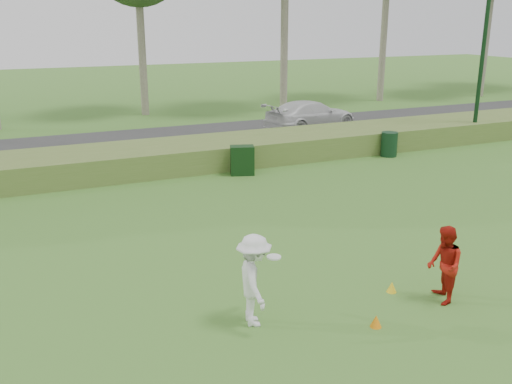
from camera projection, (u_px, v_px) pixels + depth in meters
name	position (u px, v px, depth m)	size (l,w,h in m)	color
ground	(338.00, 310.00, 11.16)	(120.00, 120.00, 0.00)	#376E24
reed_strip	(170.00, 156.00, 21.51)	(80.00, 3.00, 0.90)	#506E2C
park_road	(141.00, 142.00, 26.00)	(80.00, 6.00, 0.06)	#2D2D2D
lamp_post	(487.00, 14.00, 24.53)	(0.70, 0.70, 8.18)	black
player_white	(254.00, 280.00, 10.45)	(0.97, 1.25, 1.76)	white
player_red	(444.00, 265.00, 11.29)	(0.77, 0.60, 1.59)	#A9180E
cone_orange	(376.00, 321.00, 10.54)	(0.22, 0.22, 0.24)	orange
cone_yellow	(392.00, 287.00, 11.87)	(0.21, 0.21, 0.23)	yellow
utility_cabinet	(242.00, 160.00, 20.60)	(0.84, 0.53, 1.06)	black
trash_bin	(389.00, 144.00, 23.33)	(0.67, 0.67, 1.00)	black
car_right	(311.00, 115.00, 28.45)	(2.02, 4.98, 1.44)	silver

